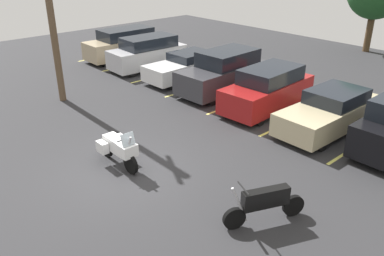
# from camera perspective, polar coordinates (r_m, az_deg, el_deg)

# --- Properties ---
(ground) EXTENTS (44.00, 44.00, 0.10)m
(ground) POSITION_cam_1_polar(r_m,az_deg,el_deg) (12.91, -9.64, -6.34)
(ground) COLOR #2D2D30
(motorcycle_touring) EXTENTS (2.13, 0.95, 1.36)m
(motorcycle_touring) POSITION_cam_1_polar(r_m,az_deg,el_deg) (12.95, -10.47, -2.81)
(motorcycle_touring) COLOR black
(motorcycle_touring) RESTS_ON ground
(motorcycle_second) EXTENTS (1.06, 2.16, 1.24)m
(motorcycle_second) POSITION_cam_1_polar(r_m,az_deg,el_deg) (10.45, 10.37, -10.49)
(motorcycle_second) COLOR black
(motorcycle_second) RESTS_ON ground
(parking_stripes) EXTENTS (22.91, 5.07, 0.01)m
(parking_stripes) POSITION_cam_1_polar(r_m,az_deg,el_deg) (18.62, 7.74, 3.96)
(parking_stripes) COLOR #EAE066
(parking_stripes) RESTS_ON ground
(car_tan) EXTENTS (1.88, 4.72, 1.88)m
(car_tan) POSITION_cam_1_polar(r_m,az_deg,el_deg) (25.57, -9.75, 11.78)
(car_tan) COLOR tan
(car_tan) RESTS_ON ground
(car_silver) EXTENTS (1.95, 4.52, 1.85)m
(car_silver) POSITION_cam_1_polar(r_m,az_deg,el_deg) (23.29, -6.34, 10.65)
(car_silver) COLOR #B7B7BC
(car_silver) RESTS_ON ground
(car_white) EXTENTS (1.87, 4.56, 1.43)m
(car_white) POSITION_cam_1_polar(r_m,az_deg,el_deg) (21.26, -0.88, 8.83)
(car_white) COLOR white
(car_white) RESTS_ON ground
(car_charcoal) EXTENTS (2.13, 4.78, 2.00)m
(car_charcoal) POSITION_cam_1_polar(r_m,az_deg,el_deg) (19.35, 4.57, 7.96)
(car_charcoal) COLOR #38383D
(car_charcoal) RESTS_ON ground
(car_red) EXTENTS (2.10, 4.72, 1.85)m
(car_red) POSITION_cam_1_polar(r_m,az_deg,el_deg) (17.45, 10.83, 5.46)
(car_red) COLOR maroon
(car_red) RESTS_ON ground
(car_champagne) EXTENTS (1.94, 4.93, 1.57)m
(car_champagne) POSITION_cam_1_polar(r_m,az_deg,el_deg) (16.11, 19.26, 2.26)
(car_champagne) COLOR #C1B289
(car_champagne) RESTS_ON ground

